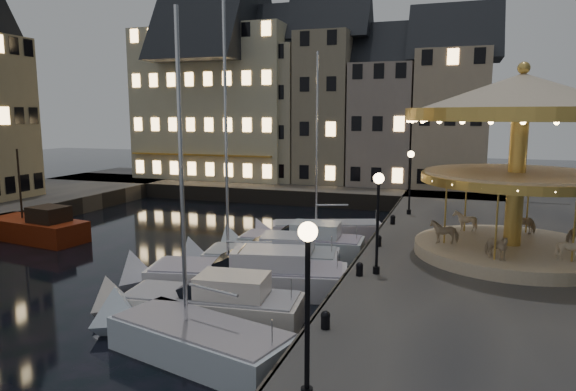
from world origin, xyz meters
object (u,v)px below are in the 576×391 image
(streetlamp_a, at_px, (307,286))
(motorboat_a, at_px, (188,338))
(streetlamp_b, at_px, (378,209))
(motorboat_c, at_px, (239,276))
(bollard_a, at_px, (325,319))
(carousel, at_px, (520,130))
(motorboat_d, at_px, (264,260))
(bollard_d, at_px, (393,219))
(bollard_b, at_px, (360,268))
(bollard_c, at_px, (379,240))
(motorboat_e, at_px, (294,245))
(motorboat_f, at_px, (318,232))
(streetlamp_c, at_px, (410,173))
(motorboat_b, at_px, (202,306))
(red_fishing_boat, at_px, (36,229))

(streetlamp_a, bearing_deg, motorboat_a, 145.61)
(streetlamp_b, height_order, motorboat_c, motorboat_c)
(bollard_a, relative_size, motorboat_c, 0.04)
(streetlamp_a, xyz_separation_m, carousel, (5.51, 14.68, 3.06))
(motorboat_a, height_order, motorboat_d, motorboat_a)
(motorboat_a, relative_size, motorboat_d, 1.58)
(bollard_d, relative_size, motorboat_c, 0.04)
(bollard_b, bearing_deg, bollard_d, 90.00)
(bollard_c, height_order, motorboat_a, motorboat_a)
(bollard_a, bearing_deg, bollard_b, 90.00)
(motorboat_e, bearing_deg, motorboat_c, -94.85)
(streetlamp_a, height_order, bollard_c, streetlamp_a)
(streetlamp_b, bearing_deg, motorboat_c, -176.55)
(motorboat_f, bearing_deg, bollard_c, -49.11)
(bollard_b, relative_size, motorboat_c, 0.04)
(bollard_c, bearing_deg, motorboat_c, -138.01)
(bollard_a, bearing_deg, motorboat_e, 112.27)
(bollard_d, relative_size, motorboat_a, 0.05)
(streetlamp_c, height_order, motorboat_d, streetlamp_c)
(motorboat_a, height_order, motorboat_b, motorboat_a)
(streetlamp_c, xyz_separation_m, carousel, (5.51, -8.82, 3.06))
(streetlamp_c, distance_m, motorboat_b, 18.81)
(streetlamp_a, height_order, motorboat_b, streetlamp_a)
(bollard_c, relative_size, motorboat_c, 0.04)
(motorboat_d, distance_m, motorboat_e, 3.38)
(streetlamp_b, xyz_separation_m, red_fishing_boat, (-21.94, 4.19, -3.32))
(streetlamp_b, distance_m, motorboat_a, 8.97)
(bollard_c, bearing_deg, motorboat_a, -112.20)
(streetlamp_b, distance_m, red_fishing_boat, 22.58)
(streetlamp_a, relative_size, streetlamp_b, 1.00)
(motorboat_d, bearing_deg, motorboat_c, -90.80)
(motorboat_c, bearing_deg, bollard_a, -46.24)
(motorboat_a, height_order, motorboat_e, motorboat_a)
(bollard_a, bearing_deg, streetlamp_c, 88.24)
(streetlamp_a, height_order, motorboat_a, motorboat_a)
(bollard_a, distance_m, motorboat_d, 10.13)
(bollard_d, height_order, motorboat_d, motorboat_d)
(motorboat_d, height_order, red_fishing_boat, red_fishing_boat)
(streetlamp_b, height_order, bollard_d, streetlamp_b)
(motorboat_e, bearing_deg, bollard_d, 40.15)
(bollard_b, distance_m, motorboat_d, 6.24)
(streetlamp_c, relative_size, red_fishing_boat, 0.55)
(motorboat_a, bearing_deg, streetlamp_c, 75.72)
(motorboat_d, bearing_deg, streetlamp_a, -64.59)
(streetlamp_c, bearing_deg, streetlamp_a, -90.00)
(motorboat_f, bearing_deg, streetlamp_b, -62.11)
(bollard_c, xyz_separation_m, motorboat_a, (-4.49, -11.01, -1.06))
(bollard_a, height_order, motorboat_e, motorboat_e)
(bollard_b, xyz_separation_m, bollard_d, (0.00, 10.50, 0.00))
(bollard_a, bearing_deg, red_fishing_boat, 154.48)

